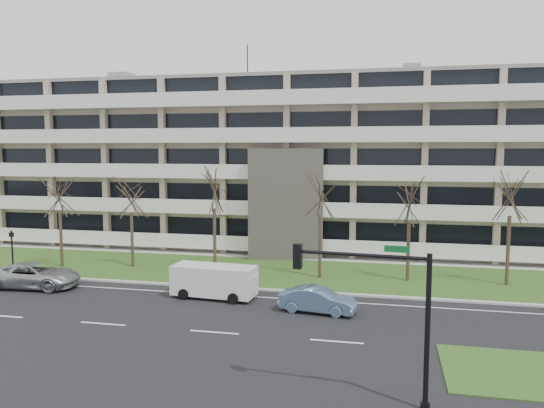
% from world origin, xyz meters
% --- Properties ---
extents(ground, '(160.00, 160.00, 0.00)m').
position_xyz_m(ground, '(0.00, 0.00, 0.00)').
color(ground, black).
rests_on(ground, ground).
extents(grass_verge, '(90.00, 10.00, 0.06)m').
position_xyz_m(grass_verge, '(0.00, 13.00, 0.03)').
color(grass_verge, '#29541C').
rests_on(grass_verge, ground).
extents(curb, '(90.00, 0.35, 0.12)m').
position_xyz_m(curb, '(0.00, 8.00, 0.06)').
color(curb, '#B2B2AD').
rests_on(curb, ground).
extents(sidewalk, '(90.00, 2.00, 0.08)m').
position_xyz_m(sidewalk, '(0.00, 18.50, 0.04)').
color(sidewalk, '#B2B2AD').
rests_on(sidewalk, ground).
extents(grass_median, '(7.00, 5.00, 0.06)m').
position_xyz_m(grass_median, '(14.00, -2.00, 0.03)').
color(grass_median, '#29541C').
rests_on(grass_median, ground).
extents(lane_edge_line, '(90.00, 0.12, 0.01)m').
position_xyz_m(lane_edge_line, '(0.00, 6.50, 0.01)').
color(lane_edge_line, white).
rests_on(lane_edge_line, ground).
extents(apartment_building, '(60.50, 15.10, 18.75)m').
position_xyz_m(apartment_building, '(-0.01, 25.32, 7.61)').
color(apartment_building, '#C0AD95').
rests_on(apartment_building, ground).
extents(silver_pickup, '(5.94, 3.03, 1.61)m').
position_xyz_m(silver_pickup, '(-14.04, 5.63, 0.80)').
color(silver_pickup, '#ADB0B4').
rests_on(silver_pickup, ground).
extents(blue_sedan, '(4.34, 2.00, 1.38)m').
position_xyz_m(blue_sedan, '(4.53, 4.28, 0.69)').
color(blue_sedan, '#6D91BC').
rests_on(blue_sedan, ground).
extents(white_van, '(5.19, 2.39, 1.96)m').
position_xyz_m(white_van, '(-1.88, 5.84, 1.17)').
color(white_van, white).
rests_on(white_van, ground).
extents(traffic_signal, '(4.90, 0.74, 5.68)m').
position_xyz_m(traffic_signal, '(7.98, -5.72, 3.68)').
color(traffic_signal, black).
rests_on(traffic_signal, ground).
extents(pedestrian_signal, '(0.33, 0.29, 3.05)m').
position_xyz_m(pedestrian_signal, '(-18.56, 9.25, 1.94)').
color(pedestrian_signal, black).
rests_on(pedestrian_signal, ground).
extents(tree_1, '(3.73, 3.73, 7.46)m').
position_xyz_m(tree_1, '(-15.88, 11.25, 5.80)').
color(tree_1, '#382B21').
rests_on(tree_1, ground).
extents(tree_2, '(3.67, 3.67, 7.33)m').
position_xyz_m(tree_2, '(-10.66, 12.46, 5.70)').
color(tree_2, '#382B21').
rests_on(tree_2, ground).
extents(tree_3, '(4.20, 4.20, 8.41)m').
position_xyz_m(tree_3, '(-3.93, 11.99, 6.54)').
color(tree_3, '#382B21').
rests_on(tree_3, ground).
extents(tree_4, '(4.04, 4.04, 8.09)m').
position_xyz_m(tree_4, '(3.70, 11.97, 6.29)').
color(tree_4, '#382B21').
rests_on(tree_4, ground).
extents(tree_5, '(3.68, 3.68, 7.35)m').
position_xyz_m(tree_5, '(9.65, 12.39, 5.72)').
color(tree_5, '#382B21').
rests_on(tree_5, ground).
extents(tree_6, '(4.13, 4.13, 8.27)m').
position_xyz_m(tree_6, '(15.98, 12.60, 6.43)').
color(tree_6, '#382B21').
rests_on(tree_6, ground).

